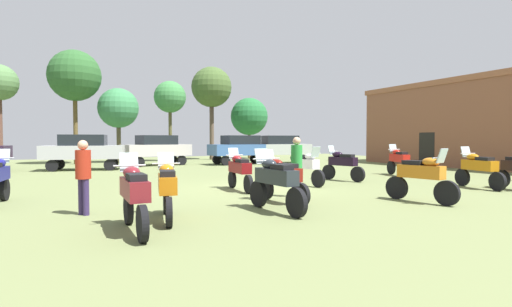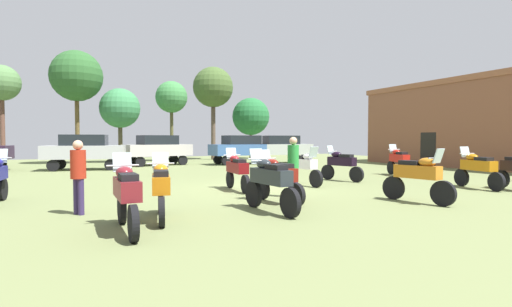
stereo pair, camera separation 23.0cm
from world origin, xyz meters
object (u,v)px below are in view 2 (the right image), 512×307
at_px(tree_1, 1,84).
at_px(tree_7, 213,88).
at_px(motorcycle_2, 418,176).
at_px(car_2, 158,148).
at_px(tree_8, 76,76).
at_px(motorcycle_10, 237,170).
at_px(tree_2, 120,109).
at_px(motorcycle_1, 127,193).
at_px(motorcycle_12, 270,181).
at_px(brick_building, 497,123).
at_px(car_4, 281,147).
at_px(motorcycle_13, 161,187).
at_px(tree_6, 171,98).
at_px(motorcycle_9, 341,164).
at_px(motorcycle_3, 304,166).
at_px(car_3, 85,149).
at_px(car_1, 241,147).
at_px(person_2, 78,171).
at_px(tree_4, 251,117).
at_px(person_1, 293,162).
at_px(motorcycle_6, 399,160).
at_px(motorcycle_7, 478,168).
at_px(motorcycle_4, 277,177).

relative_size(tree_1, tree_7, 0.84).
bearing_deg(motorcycle_2, car_2, -90.35).
bearing_deg(tree_7, tree_8, -171.65).
relative_size(motorcycle_10, tree_2, 0.40).
bearing_deg(motorcycle_1, motorcycle_12, 10.08).
relative_size(brick_building, car_4, 3.70).
distance_m(motorcycle_1, motorcycle_13, 1.18).
xyz_separation_m(brick_building, tree_6, (-16.68, 15.09, 2.25)).
xyz_separation_m(motorcycle_9, car_4, (3.48, 11.53, 0.45)).
relative_size(motorcycle_1, motorcycle_3, 1.06).
distance_m(motorcycle_9, car_2, 13.94).
relative_size(motorcycle_2, motorcycle_13, 1.01).
relative_size(motorcycle_3, car_3, 0.46).
bearing_deg(car_1, person_2, 142.53).
bearing_deg(tree_4, person_1, -111.28).
relative_size(motorcycle_10, person_1, 1.23).
xyz_separation_m(tree_7, tree_8, (-10.53, -1.54, 0.02)).
height_order(brick_building, motorcycle_10, brick_building).
bearing_deg(car_3, car_2, -53.48).
distance_m(brick_building, tree_2, 25.50).
bearing_deg(car_4, person_2, 146.64).
bearing_deg(person_2, motorcycle_6, 74.00).
bearing_deg(car_3, tree_7, -42.61).
relative_size(motorcycle_2, motorcycle_10, 0.96).
xyz_separation_m(brick_building, motorcycle_9, (-13.53, -2.17, -2.02)).
relative_size(motorcycle_1, motorcycle_10, 1.01).
relative_size(motorcycle_3, person_1, 1.16).
height_order(car_3, tree_8, tree_8).
bearing_deg(car_4, car_2, 89.42).
distance_m(tree_2, tree_4, 11.33).
distance_m(car_1, tree_7, 8.24).
xyz_separation_m(motorcycle_12, car_3, (-3.70, 15.77, 0.42)).
xyz_separation_m(car_2, car_3, (-4.50, -2.12, 0.00)).
relative_size(motorcycle_10, motorcycle_12, 0.97).
xyz_separation_m(motorcycle_12, motorcycle_13, (-2.55, 0.23, -0.03)).
bearing_deg(motorcycle_2, person_2, -25.16).
bearing_deg(tree_4, motorcycle_7, -93.70).
relative_size(motorcycle_10, car_1, 0.51).
height_order(motorcycle_4, car_2, car_2).
distance_m(motorcycle_4, person_1, 1.18).
distance_m(motorcycle_2, motorcycle_9, 5.68).
distance_m(motorcycle_6, car_1, 11.57).
height_order(motorcycle_10, car_4, car_4).
distance_m(motorcycle_3, tree_4, 20.59).
bearing_deg(person_2, motorcycle_7, 54.55).
distance_m(motorcycle_7, motorcycle_12, 8.72).
bearing_deg(tree_2, motorcycle_2, -76.61).
height_order(tree_6, tree_7, tree_7).
bearing_deg(motorcycle_2, tree_6, -97.14).
height_order(motorcycle_13, car_2, car_2).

